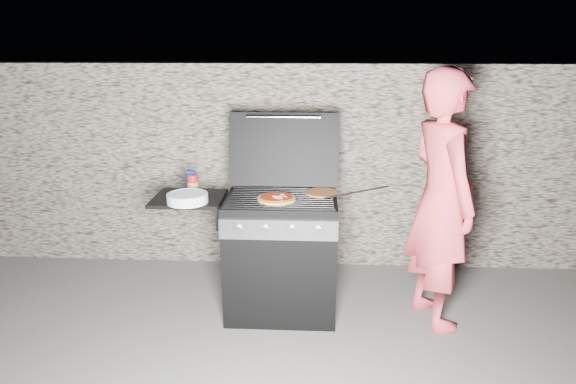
{
  "coord_description": "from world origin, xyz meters",
  "views": [
    {
      "loc": [
        0.24,
        -3.49,
        1.99
      ],
      "look_at": [
        0.05,
        0.0,
        0.95
      ],
      "focal_mm": 32.0,
      "sensor_mm": 36.0,
      "label": 1
    }
  ],
  "objects_px": {
    "person": "(441,201)",
    "sauce_jar": "(193,183)",
    "pizza_topped": "(277,198)",
    "gas_grill": "(248,255)"
  },
  "relations": [
    {
      "from": "pizza_topped",
      "to": "person",
      "type": "distance_m",
      "value": 1.15
    },
    {
      "from": "pizza_topped",
      "to": "sauce_jar",
      "type": "bearing_deg",
      "value": 161.33
    },
    {
      "from": "sauce_jar",
      "to": "person",
      "type": "xyz_separation_m",
      "value": [
        1.79,
        -0.18,
        -0.05
      ]
    },
    {
      "from": "person",
      "to": "sauce_jar",
      "type": "bearing_deg",
      "value": 67.35
    },
    {
      "from": "gas_grill",
      "to": "person",
      "type": "relative_size",
      "value": 0.73
    },
    {
      "from": "pizza_topped",
      "to": "sauce_jar",
      "type": "distance_m",
      "value": 0.68
    },
    {
      "from": "gas_grill",
      "to": "sauce_jar",
      "type": "relative_size",
      "value": 10.72
    },
    {
      "from": "gas_grill",
      "to": "sauce_jar",
      "type": "bearing_deg",
      "value": 160.58
    },
    {
      "from": "pizza_topped",
      "to": "sauce_jar",
      "type": "xyz_separation_m",
      "value": [
        -0.64,
        0.22,
        0.04
      ]
    },
    {
      "from": "sauce_jar",
      "to": "person",
      "type": "relative_size",
      "value": 0.07
    }
  ]
}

